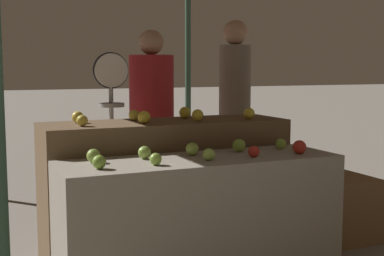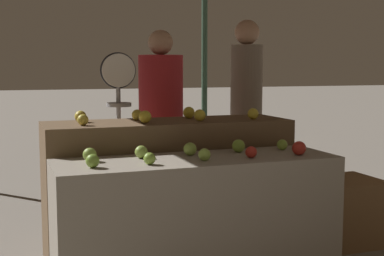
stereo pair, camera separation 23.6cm
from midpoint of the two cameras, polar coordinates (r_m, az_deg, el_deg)
display_counter_front at (r=3.35m, az=2.63°, el=-10.00°), size 1.74×0.55×0.80m
display_counter_back at (r=3.87m, az=-0.79°, el=-6.41°), size 1.74×0.55×0.97m
apple_front_0 at (r=2.97m, az=-8.34°, el=-3.51°), size 0.08×0.08×0.08m
apple_front_1 at (r=3.03m, az=-2.33°, el=-3.29°), size 0.07×0.07×0.07m
apple_front_2 at (r=3.16m, az=3.47°, el=-2.86°), size 0.07×0.07×0.07m
apple_front_3 at (r=3.29m, az=8.38°, el=-2.57°), size 0.07×0.07×0.07m
apple_front_4 at (r=3.45m, az=13.28°, el=-2.12°), size 0.09×0.09×0.09m
apple_front_5 at (r=3.17m, az=-8.78°, el=-2.84°), size 0.08×0.08×0.08m
apple_front_6 at (r=3.24m, az=-3.37°, el=-2.58°), size 0.08×0.08×0.08m
apple_front_7 at (r=3.34m, az=1.81°, el=-2.27°), size 0.08×0.08×0.08m
apple_front_8 at (r=3.49m, az=6.91°, el=-1.92°), size 0.08×0.08×0.08m
apple_front_9 at (r=3.63m, az=11.44°, el=-1.77°), size 0.07×0.07×0.07m
apple_back_0 at (r=3.52m, az=-9.70°, el=0.85°), size 0.07×0.07×0.07m
apple_back_1 at (r=3.63m, az=-3.18°, el=1.19°), size 0.09×0.09×0.09m
apple_back_2 at (r=3.76m, az=2.64°, el=1.36°), size 0.08×0.08×0.08m
apple_back_3 at (r=3.92m, az=8.25°, el=1.50°), size 0.08×0.08×0.08m
apple_back_4 at (r=3.73m, az=-10.06°, el=1.22°), size 0.08×0.08×0.08m
apple_back_5 at (r=3.83m, az=-4.13°, el=1.41°), size 0.08×0.08×0.08m
apple_back_6 at (r=3.96m, az=1.37°, el=1.65°), size 0.09×0.09×0.09m
produce_scale at (r=4.34m, az=-6.29°, el=2.77°), size 0.29×0.20×1.47m
person_vendor_at_scale at (r=4.74m, az=-1.91°, el=1.76°), size 0.50×0.50×1.67m
person_customer_left at (r=5.15m, az=7.12°, el=3.28°), size 0.38×0.38×1.79m
wooden_crate_side at (r=4.36m, az=17.56°, el=-8.42°), size 0.50×0.50×0.50m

